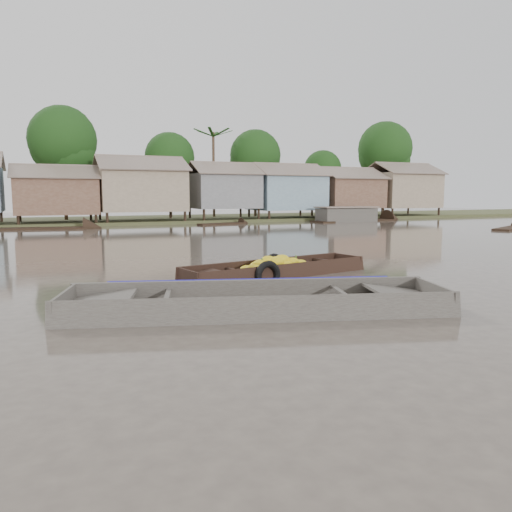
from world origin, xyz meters
name	(u,v)px	position (x,y,z in m)	size (l,w,h in m)	color
ground	(266,291)	(0.00, 0.00, 0.00)	(120.00, 120.00, 0.00)	#4C423A
riverbank	(142,185)	(3.03, 31.86, 3.07)	(120.00, 12.47, 10.22)	#384723
banana_boat	(274,270)	(1.18, 2.01, 0.18)	(6.05, 2.52, 0.85)	black
viewer_boat	(258,307)	(-1.03, -1.82, 0.07)	(8.01, 4.20, 0.62)	#3C3733
distant_boats	(286,221)	(12.95, 24.41, 0.23)	(47.26, 16.17, 1.38)	black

